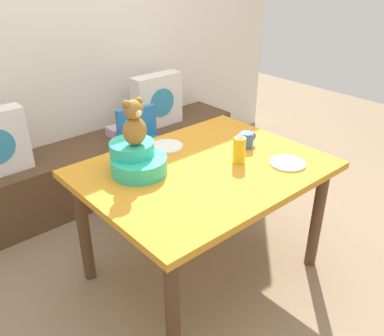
# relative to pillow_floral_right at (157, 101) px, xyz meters

# --- Properties ---
(ground_plane) EXTENTS (8.00, 8.00, 0.00)m
(ground_plane) POSITION_rel_pillow_floral_right_xyz_m (-0.60, -1.23, -0.68)
(ground_plane) COLOR #8C7256
(back_wall) EXTENTS (4.40, 0.10, 2.60)m
(back_wall) POSITION_rel_pillow_floral_right_xyz_m (-0.60, 0.29, 0.62)
(back_wall) COLOR silver
(back_wall) RESTS_ON ground_plane
(window_bench) EXTENTS (2.60, 0.44, 0.46)m
(window_bench) POSITION_rel_pillow_floral_right_xyz_m (-0.60, 0.02, -0.45)
(window_bench) COLOR brown
(window_bench) RESTS_ON ground_plane
(pillow_floral_right) EXTENTS (0.44, 0.15, 0.44)m
(pillow_floral_right) POSITION_rel_pillow_floral_right_xyz_m (0.00, 0.00, 0.00)
(pillow_floral_right) COLOR white
(pillow_floral_right) RESTS_ON window_bench
(book_stack) EXTENTS (0.20, 0.14, 0.08)m
(book_stack) POSITION_rel_pillow_floral_right_xyz_m (-0.37, 0.02, -0.18)
(book_stack) COLOR #C39EC7
(book_stack) RESTS_ON window_bench
(dining_table) EXTENTS (1.31, 1.01, 0.74)m
(dining_table) POSITION_rel_pillow_floral_right_xyz_m (-0.60, -1.23, -0.04)
(dining_table) COLOR orange
(dining_table) RESTS_ON ground_plane
(highchair) EXTENTS (0.38, 0.50, 0.79)m
(highchair) POSITION_rel_pillow_floral_right_xyz_m (-0.44, -0.42, -0.16)
(highchair) COLOR #2672B2
(highchair) RESTS_ON ground_plane
(infant_seat_teal) EXTENTS (0.30, 0.33, 0.16)m
(infant_seat_teal) POSITION_rel_pillow_floral_right_xyz_m (-0.91, -1.04, 0.13)
(infant_seat_teal) COLOR #2CC1A0
(infant_seat_teal) RESTS_ON dining_table
(teddy_bear) EXTENTS (0.13, 0.12, 0.25)m
(teddy_bear) POSITION_rel_pillow_floral_right_xyz_m (-0.91, -1.04, 0.34)
(teddy_bear) COLOR olive
(teddy_bear) RESTS_ON infant_seat_teal
(ketchup_bottle) EXTENTS (0.07, 0.07, 0.18)m
(ketchup_bottle) POSITION_rel_pillow_floral_right_xyz_m (-0.42, -1.33, 0.15)
(ketchup_bottle) COLOR gold
(ketchup_bottle) RESTS_ON dining_table
(coffee_mug) EXTENTS (0.12, 0.08, 0.09)m
(coffee_mug) POSITION_rel_pillow_floral_right_xyz_m (-0.23, -1.22, 0.11)
(coffee_mug) COLOR #335999
(coffee_mug) RESTS_ON dining_table
(dinner_plate_near) EXTENTS (0.20, 0.20, 0.01)m
(dinner_plate_near) POSITION_rel_pillow_floral_right_xyz_m (-0.23, -1.52, 0.07)
(dinner_plate_near) COLOR white
(dinner_plate_near) RESTS_ON dining_table
(dinner_plate_far) EXTENTS (0.20, 0.20, 0.01)m
(dinner_plate_far) POSITION_rel_pillow_floral_right_xyz_m (-0.60, -0.90, 0.07)
(dinner_plate_far) COLOR white
(dinner_plate_far) RESTS_ON dining_table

